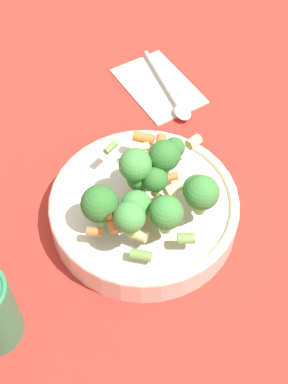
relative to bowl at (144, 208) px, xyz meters
name	(u,v)px	position (x,y,z in m)	size (l,w,h in m)	color
ground_plane	(144,219)	(0.00, 0.00, -0.03)	(3.00, 3.00, 0.00)	#B72D23
bowl	(144,208)	(0.00, 0.00, 0.00)	(0.25, 0.25, 0.05)	beige
pasta_salad	(151,188)	(0.01, -0.02, 0.07)	(0.16, 0.19, 0.09)	#8CB766
napkin	(158,85)	(-0.04, 0.27, -0.02)	(0.18, 0.18, 0.01)	beige
spoon	(173,97)	(-0.01, 0.24, -0.01)	(0.11, 0.16, 0.01)	silver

